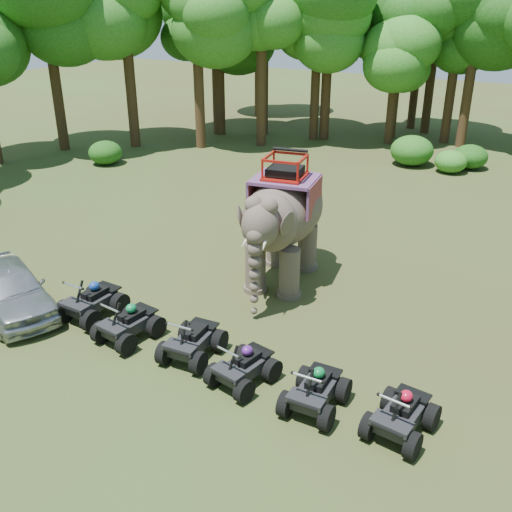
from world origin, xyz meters
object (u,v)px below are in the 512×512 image
at_px(elephant, 283,219).
at_px(atv_2, 192,336).
at_px(parked_car, 11,288).
at_px(atv_5, 402,409).
at_px(atv_4, 316,385).
at_px(atv_3, 243,362).
at_px(atv_1, 128,319).
at_px(atv_0, 91,297).

distance_m(elephant, atv_2, 5.15).
distance_m(parked_car, atv_5, 11.13).
height_order(atv_4, atv_5, same).
relative_size(elephant, parked_car, 1.16).
height_order(parked_car, atv_4, parked_car).
xyz_separation_m(elephant, parked_car, (-5.59, -5.77, -1.33)).
bearing_deg(atv_3, atv_4, 10.60).
distance_m(parked_car, atv_2, 5.85).
xyz_separation_m(parked_car, atv_2, (5.79, 0.83, -0.11)).
xyz_separation_m(atv_4, atv_5, (1.85, 0.21, -0.00)).
bearing_deg(atv_4, parked_car, -179.36).
relative_size(elephant, atv_1, 2.98).
relative_size(atv_2, atv_5, 1.02).
height_order(atv_2, atv_5, atv_2).
bearing_deg(atv_0, atv_2, -1.67).
bearing_deg(atv_4, atv_3, 178.56).
distance_m(parked_car, atv_4, 9.28).
xyz_separation_m(atv_0, atv_5, (8.90, -0.06, -0.05)).
height_order(atv_0, atv_4, atv_0).
distance_m(parked_car, atv_1, 3.91).
bearing_deg(elephant, atv_4, -66.01).
bearing_deg(elephant, atv_3, -82.02).
bearing_deg(atv_2, elephant, 86.00).
xyz_separation_m(atv_1, atv_5, (7.23, 0.27, -0.01)).
relative_size(elephant, atv_2, 2.98).
bearing_deg(atv_3, elephant, 118.21).
bearing_deg(atv_4, atv_1, 177.14).
bearing_deg(atv_2, atv_3, -14.08).
relative_size(atv_4, atv_5, 1.00).
bearing_deg(atv_4, atv_0, 174.32).
distance_m(atv_4, atv_5, 1.86).
bearing_deg(parked_car, atv_1, -59.13).
bearing_deg(atv_5, atv_3, -170.92).
bearing_deg(elephant, atv_2, -99.40).
height_order(atv_1, atv_3, atv_1).
bearing_deg(atv_1, atv_2, 11.18).
bearing_deg(atv_2, atv_4, -8.94).
xyz_separation_m(atv_0, atv_4, (7.05, -0.27, -0.05)).
bearing_deg(atv_5, atv_2, -174.68).
relative_size(atv_0, atv_2, 1.05).
relative_size(parked_car, atv_2, 2.57).
relative_size(parked_car, atv_1, 2.57).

